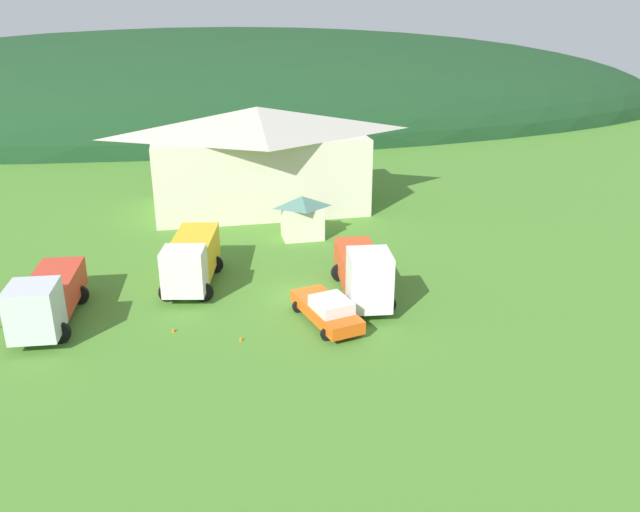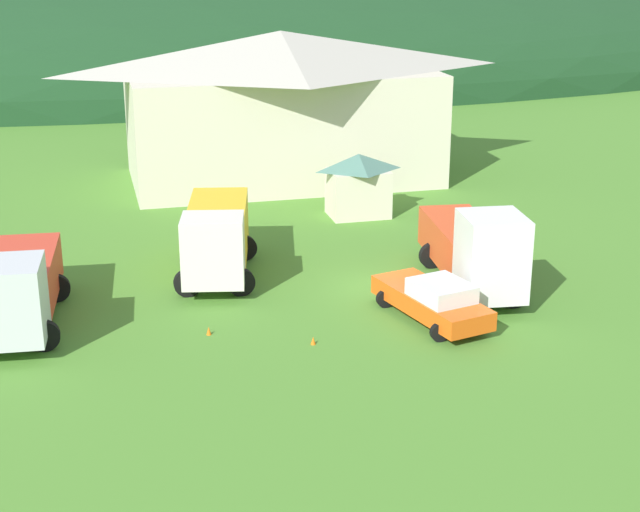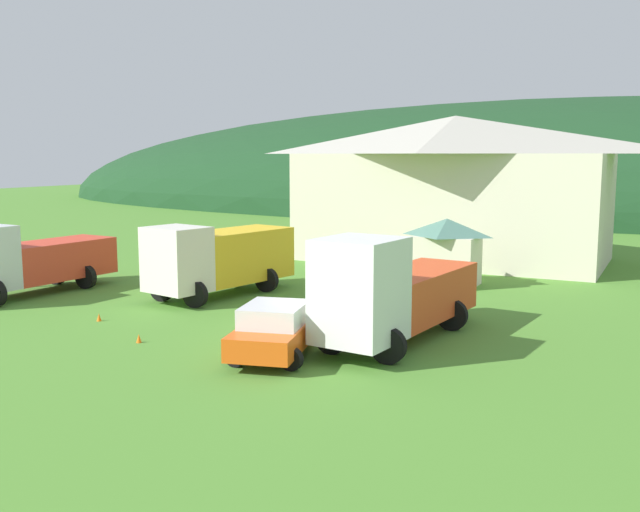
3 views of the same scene
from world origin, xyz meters
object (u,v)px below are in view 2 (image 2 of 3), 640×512
(tow_truck_silver, at_px, (17,287))
(traffic_cone_near_pickup, at_px, (313,344))
(traffic_cone_mid_row, at_px, (209,335))
(depot_building, at_px, (281,104))
(play_shed_cream, at_px, (358,184))
(heavy_rig_white, at_px, (475,248))
(service_pickup_orange, at_px, (433,300))
(heavy_rig_striped, at_px, (217,236))

(tow_truck_silver, distance_m, traffic_cone_near_pickup, 10.80)
(traffic_cone_mid_row, bearing_deg, depot_building, 71.28)
(tow_truck_silver, relative_size, traffic_cone_mid_row, 13.16)
(play_shed_cream, xyz_separation_m, heavy_rig_white, (1.51, -11.24, 0.10))
(heavy_rig_white, bearing_deg, traffic_cone_near_pickup, -57.97)
(heavy_rig_white, xyz_separation_m, traffic_cone_mid_row, (-10.91, -1.89, -1.74))
(depot_building, xyz_separation_m, heavy_rig_white, (3.63, -19.60, -2.59))
(heavy_rig_white, distance_m, service_pickup_orange, 3.88)
(depot_building, distance_m, tow_truck_silver, 23.88)
(traffic_cone_near_pickup, bearing_deg, play_shed_cream, 68.03)
(depot_building, relative_size, tow_truck_silver, 2.33)
(play_shed_cream, distance_m, service_pickup_orange, 13.93)
(service_pickup_orange, height_order, traffic_cone_near_pickup, service_pickup_orange)
(play_shed_cream, xyz_separation_m, service_pickup_orange, (-1.20, -13.86, -0.81))
(tow_truck_silver, relative_size, traffic_cone_near_pickup, 13.75)
(play_shed_cream, xyz_separation_m, traffic_cone_near_pickup, (-5.99, -14.86, -1.64))
(heavy_rig_striped, xyz_separation_m, traffic_cone_mid_row, (-1.22, -6.01, -1.74))
(play_shed_cream, height_order, heavy_rig_striped, heavy_rig_striped)
(heavy_rig_striped, xyz_separation_m, heavy_rig_white, (9.69, -4.12, 0.00))
(heavy_rig_striped, distance_m, service_pickup_orange, 9.75)
(depot_building, distance_m, traffic_cone_mid_row, 23.11)
(tow_truck_silver, xyz_separation_m, traffic_cone_near_pickup, (9.93, -3.92, -1.62))
(heavy_rig_striped, distance_m, heavy_rig_white, 10.53)
(traffic_cone_near_pickup, xyz_separation_m, traffic_cone_mid_row, (-3.41, 1.73, 0.00))
(service_pickup_orange, relative_size, traffic_cone_mid_row, 9.43)
(tow_truck_silver, relative_size, heavy_rig_striped, 1.06)
(service_pickup_orange, bearing_deg, heavy_rig_white, 120.28)
(traffic_cone_mid_row, bearing_deg, service_pickup_orange, -5.08)
(traffic_cone_near_pickup, distance_m, traffic_cone_mid_row, 3.82)
(tow_truck_silver, bearing_deg, play_shed_cream, 128.96)
(heavy_rig_striped, xyz_separation_m, service_pickup_orange, (6.98, -6.74, -0.91))
(heavy_rig_striped, bearing_deg, heavy_rig_white, 78.58)
(traffic_cone_mid_row, bearing_deg, traffic_cone_near_pickup, -26.88)
(heavy_rig_striped, height_order, traffic_cone_near_pickup, heavy_rig_striped)
(traffic_cone_mid_row, bearing_deg, tow_truck_silver, 161.41)
(service_pickup_orange, bearing_deg, play_shed_cream, 161.25)
(depot_building, height_order, heavy_rig_striped, depot_building)
(traffic_cone_mid_row, bearing_deg, heavy_rig_striped, 78.51)
(tow_truck_silver, height_order, traffic_cone_mid_row, tow_truck_silver)
(depot_building, height_order, heavy_rig_white, depot_building)
(tow_truck_silver, distance_m, heavy_rig_striped, 8.63)
(play_shed_cream, distance_m, heavy_rig_white, 11.34)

